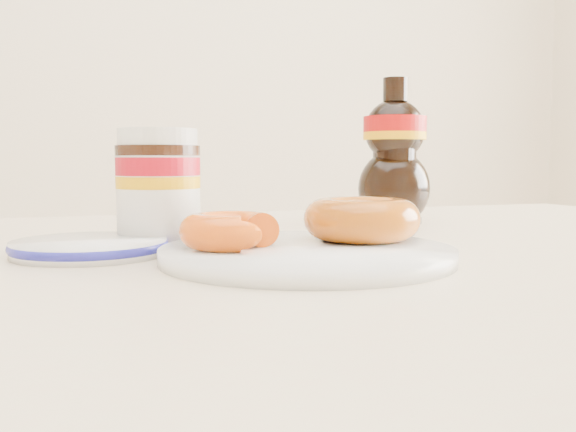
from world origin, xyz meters
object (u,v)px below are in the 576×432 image
object	(u,v)px
donut_bitten	(230,231)
dark_jar	(143,198)
plate	(307,253)
donut_whole	(362,219)
nutella_jar	(158,183)
syrup_bottle	(394,151)
dining_table	(287,332)
blue_rim_saucer	(90,247)

from	to	relation	value
donut_bitten	dark_jar	world-z (taller)	dark_jar
plate	donut_whole	xyz separation A→B (m)	(0.07, 0.03, 0.03)
donut_whole	plate	bearing A→B (deg)	-154.95
donut_whole	nutella_jar	bearing A→B (deg)	148.71
syrup_bottle	dark_jar	size ratio (longest dim) A/B	2.26
dining_table	nutella_jar	xyz separation A→B (m)	(-0.12, 0.06, 0.15)
plate	dining_table	bearing A→B (deg)	83.59
nutella_jar	dark_jar	bearing A→B (deg)	91.53
nutella_jar	dining_table	bearing A→B (deg)	-25.90
dark_jar	donut_bitten	bearing A→B (deg)	-78.95
nutella_jar	dark_jar	world-z (taller)	nutella_jar
plate	donut_whole	bearing A→B (deg)	25.05
dining_table	dark_jar	bearing A→B (deg)	125.45
donut_bitten	blue_rim_saucer	size ratio (longest dim) A/B	0.60
donut_whole	dark_jar	bearing A→B (deg)	129.21
donut_bitten	syrup_bottle	xyz separation A→B (m)	(0.30, 0.26, 0.07)
blue_rim_saucer	nutella_jar	bearing A→B (deg)	30.06
nutella_jar	syrup_bottle	world-z (taller)	syrup_bottle
donut_bitten	nutella_jar	xyz separation A→B (m)	(-0.04, 0.12, 0.04)
dark_jar	blue_rim_saucer	size ratio (longest dim) A/B	0.62
blue_rim_saucer	plate	bearing A→B (deg)	-28.98
donut_whole	syrup_bottle	bearing A→B (deg)	56.00
donut_whole	donut_bitten	bearing A→B (deg)	-172.39
dark_jar	syrup_bottle	bearing A→B (deg)	4.76
dark_jar	blue_rim_saucer	world-z (taller)	dark_jar
plate	dark_jar	world-z (taller)	dark_jar
donut_bitten	dark_jar	distance (m)	0.24
blue_rim_saucer	dining_table	bearing A→B (deg)	-5.26
dining_table	donut_bitten	xyz separation A→B (m)	(-0.07, -0.07, 0.11)
donut_bitten	dark_jar	bearing A→B (deg)	109.15
donut_bitten	plate	bearing A→B (deg)	-3.76
donut_bitten	nutella_jar	bearing A→B (deg)	117.25
plate	donut_bitten	size ratio (longest dim) A/B	2.97
donut_whole	dark_jar	size ratio (longest dim) A/B	1.24
plate	dark_jar	xyz separation A→B (m)	(-0.11, 0.25, 0.04)
dining_table	syrup_bottle	size ratio (longest dim) A/B	7.07
donut_whole	blue_rim_saucer	distance (m)	0.25
donut_bitten	dark_jar	xyz separation A→B (m)	(-0.05, 0.23, 0.02)
plate	donut_bitten	distance (m)	0.07
dining_table	syrup_bottle	world-z (taller)	syrup_bottle
nutella_jar	donut_whole	bearing A→B (deg)	-31.29
syrup_bottle	blue_rim_saucer	distance (m)	0.45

